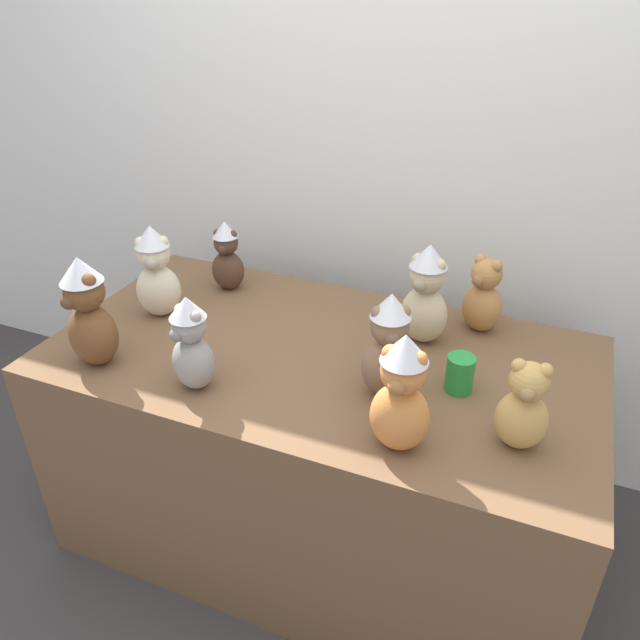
{
  "coord_description": "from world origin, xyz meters",
  "views": [
    {
      "loc": [
        0.61,
        -1.23,
        1.86
      ],
      "look_at": [
        0.0,
        0.25,
        0.91
      ],
      "focal_mm": 34.39,
      "sensor_mm": 36.0,
      "label": 1
    }
  ],
  "objects_px": {
    "teddy_bear_ginger": "(401,395)",
    "teddy_bear_mocha": "(388,347)",
    "display_table": "(320,448)",
    "teddy_bear_sand": "(425,295)",
    "teddy_bear_chestnut": "(89,313)",
    "teddy_bear_ash": "(191,344)",
    "teddy_bear_caramel": "(483,297)",
    "teddy_bear_honey": "(524,408)",
    "teddy_bear_cream": "(156,273)",
    "teddy_bear_cocoa": "(227,257)",
    "party_cup_green": "(460,374)"
  },
  "relations": [
    {
      "from": "teddy_bear_ash",
      "to": "teddy_bear_mocha",
      "type": "bearing_deg",
      "value": 38.15
    },
    {
      "from": "teddy_bear_cream",
      "to": "teddy_bear_chestnut",
      "type": "relative_size",
      "value": 0.93
    },
    {
      "from": "teddy_bear_mocha",
      "to": "teddy_bear_chestnut",
      "type": "bearing_deg",
      "value": 166.62
    },
    {
      "from": "teddy_bear_ginger",
      "to": "teddy_bear_mocha",
      "type": "distance_m",
      "value": 0.22
    },
    {
      "from": "teddy_bear_cocoa",
      "to": "teddy_bear_honey",
      "type": "xyz_separation_m",
      "value": [
        1.1,
        -0.47,
        -0.01
      ]
    },
    {
      "from": "teddy_bear_ginger",
      "to": "teddy_bear_honey",
      "type": "bearing_deg",
      "value": 23.69
    },
    {
      "from": "party_cup_green",
      "to": "teddy_bear_cocoa",
      "type": "bearing_deg",
      "value": 162.02
    },
    {
      "from": "teddy_bear_sand",
      "to": "party_cup_green",
      "type": "height_order",
      "value": "teddy_bear_sand"
    },
    {
      "from": "display_table",
      "to": "teddy_bear_ginger",
      "type": "xyz_separation_m",
      "value": [
        0.34,
        -0.32,
        0.56
      ]
    },
    {
      "from": "teddy_bear_cocoa",
      "to": "teddy_bear_caramel",
      "type": "distance_m",
      "value": 0.92
    },
    {
      "from": "display_table",
      "to": "party_cup_green",
      "type": "xyz_separation_m",
      "value": [
        0.44,
        -0.02,
        0.45
      ]
    },
    {
      "from": "teddy_bear_ginger",
      "to": "teddy_bear_sand",
      "type": "xyz_separation_m",
      "value": [
        -0.07,
        0.51,
        0.0
      ]
    },
    {
      "from": "teddy_bear_caramel",
      "to": "teddy_bear_mocha",
      "type": "relative_size",
      "value": 0.82
    },
    {
      "from": "teddy_bear_honey",
      "to": "teddy_bear_caramel",
      "type": "relative_size",
      "value": 0.98
    },
    {
      "from": "teddy_bear_sand",
      "to": "teddy_bear_cream",
      "type": "bearing_deg",
      "value": -155.84
    },
    {
      "from": "teddy_bear_ginger",
      "to": "teddy_bear_mocha",
      "type": "height_order",
      "value": "teddy_bear_ginger"
    },
    {
      "from": "display_table",
      "to": "teddy_bear_sand",
      "type": "height_order",
      "value": "teddy_bear_sand"
    },
    {
      "from": "teddy_bear_cream",
      "to": "teddy_bear_sand",
      "type": "distance_m",
      "value": 0.89
    },
    {
      "from": "display_table",
      "to": "teddy_bear_ginger",
      "type": "relative_size",
      "value": 5.14
    },
    {
      "from": "teddy_bear_sand",
      "to": "teddy_bear_honey",
      "type": "distance_m",
      "value": 0.53
    },
    {
      "from": "teddy_bear_caramel",
      "to": "teddy_bear_ash",
      "type": "bearing_deg",
      "value": -111.3
    },
    {
      "from": "teddy_bear_ash",
      "to": "teddy_bear_caramel",
      "type": "xyz_separation_m",
      "value": [
        0.7,
        0.63,
        -0.02
      ]
    },
    {
      "from": "teddy_bear_honey",
      "to": "teddy_bear_mocha",
      "type": "height_order",
      "value": "teddy_bear_mocha"
    },
    {
      "from": "teddy_bear_cocoa",
      "to": "party_cup_green",
      "type": "bearing_deg",
      "value": -28.09
    },
    {
      "from": "teddy_bear_cream",
      "to": "display_table",
      "type": "bearing_deg",
      "value": -30.71
    },
    {
      "from": "teddy_bear_ash",
      "to": "teddy_bear_sand",
      "type": "bearing_deg",
      "value": 61.42
    },
    {
      "from": "teddy_bear_sand",
      "to": "teddy_bear_honey",
      "type": "relative_size",
      "value": 1.32
    },
    {
      "from": "teddy_bear_ash",
      "to": "teddy_bear_caramel",
      "type": "bearing_deg",
      "value": 61.08
    },
    {
      "from": "display_table",
      "to": "teddy_bear_ginger",
      "type": "height_order",
      "value": "teddy_bear_ginger"
    },
    {
      "from": "teddy_bear_cream",
      "to": "teddy_bear_mocha",
      "type": "bearing_deg",
      "value": -37.99
    },
    {
      "from": "teddy_bear_honey",
      "to": "teddy_bear_chestnut",
      "type": "relative_size",
      "value": 0.72
    },
    {
      "from": "teddy_bear_ginger",
      "to": "teddy_bear_chestnut",
      "type": "xyz_separation_m",
      "value": [
        -0.95,
        0.01,
        0.01
      ]
    },
    {
      "from": "teddy_bear_cocoa",
      "to": "teddy_bear_sand",
      "type": "distance_m",
      "value": 0.76
    },
    {
      "from": "teddy_bear_cream",
      "to": "teddy_bear_mocha",
      "type": "distance_m",
      "value": 0.86
    },
    {
      "from": "teddy_bear_ash",
      "to": "teddy_bear_mocha",
      "type": "relative_size",
      "value": 0.92
    },
    {
      "from": "teddy_bear_ash",
      "to": "teddy_bear_mocha",
      "type": "height_order",
      "value": "teddy_bear_mocha"
    },
    {
      "from": "teddy_bear_caramel",
      "to": "party_cup_green",
      "type": "distance_m",
      "value": 0.36
    },
    {
      "from": "display_table",
      "to": "teddy_bear_honey",
      "type": "height_order",
      "value": "teddy_bear_honey"
    },
    {
      "from": "teddy_bear_honey",
      "to": "party_cup_green",
      "type": "distance_m",
      "value": 0.26
    },
    {
      "from": "teddy_bear_cocoa",
      "to": "teddy_bear_caramel",
      "type": "height_order",
      "value": "teddy_bear_cocoa"
    },
    {
      "from": "teddy_bear_cocoa",
      "to": "party_cup_green",
      "type": "relative_size",
      "value": 2.42
    },
    {
      "from": "teddy_bear_ginger",
      "to": "teddy_bear_sand",
      "type": "height_order",
      "value": "teddy_bear_sand"
    },
    {
      "from": "teddy_bear_sand",
      "to": "teddy_bear_chestnut",
      "type": "distance_m",
      "value": 1.01
    },
    {
      "from": "display_table",
      "to": "teddy_bear_mocha",
      "type": "relative_size",
      "value": 5.34
    },
    {
      "from": "teddy_bear_cocoa",
      "to": "party_cup_green",
      "type": "height_order",
      "value": "teddy_bear_cocoa"
    },
    {
      "from": "teddy_bear_cocoa",
      "to": "teddy_bear_chestnut",
      "type": "xyz_separation_m",
      "value": [
        -0.13,
        -0.58,
        0.04
      ]
    },
    {
      "from": "teddy_bear_caramel",
      "to": "teddy_bear_mocha",
      "type": "height_order",
      "value": "teddy_bear_mocha"
    },
    {
      "from": "teddy_bear_chestnut",
      "to": "teddy_bear_caramel",
      "type": "bearing_deg",
      "value": 48.98
    },
    {
      "from": "teddy_bear_cream",
      "to": "teddy_bear_chestnut",
      "type": "bearing_deg",
      "value": -120.35
    },
    {
      "from": "teddy_bear_ginger",
      "to": "teddy_bear_sand",
      "type": "relative_size",
      "value": 0.99
    }
  ]
}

